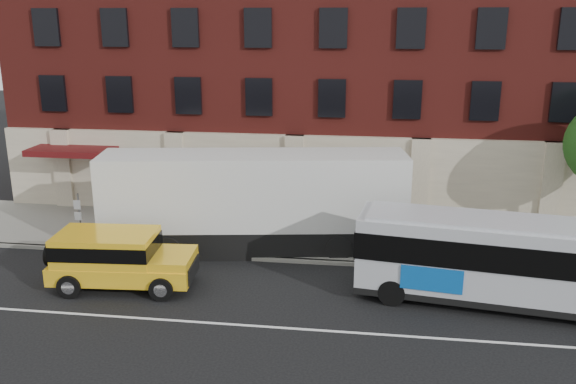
# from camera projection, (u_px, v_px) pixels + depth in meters

# --- Properties ---
(ground) EXTENTS (120.00, 120.00, 0.00)m
(ground) POSITION_uv_depth(u_px,v_px,m) (247.00, 333.00, 19.45)
(ground) COLOR black
(ground) RESTS_ON ground
(sidewalk) EXTENTS (60.00, 6.00, 0.15)m
(sidewalk) POSITION_uv_depth(u_px,v_px,m) (287.00, 235.00, 27.99)
(sidewalk) COLOR gray
(sidewalk) RESTS_ON ground
(kerb) EXTENTS (60.00, 0.25, 0.15)m
(kerb) POSITION_uv_depth(u_px,v_px,m) (277.00, 260.00, 25.14)
(kerb) COLOR gray
(kerb) RESTS_ON ground
(lane_line) EXTENTS (60.00, 0.12, 0.01)m
(lane_line) POSITION_uv_depth(u_px,v_px,m) (250.00, 326.00, 19.92)
(lane_line) COLOR silver
(lane_line) RESTS_ON ground
(building) EXTENTS (30.00, 12.10, 15.00)m
(building) POSITION_uv_depth(u_px,v_px,m) (307.00, 56.00, 33.45)
(building) COLOR maroon
(building) RESTS_ON sidewalk
(sign_pole) EXTENTS (0.30, 0.20, 2.50)m
(sign_pole) POSITION_uv_depth(u_px,v_px,m) (79.00, 218.00, 26.02)
(sign_pole) COLOR slate
(sign_pole) RESTS_ON ground
(city_bus) EXTENTS (11.57, 4.00, 3.11)m
(city_bus) POSITION_uv_depth(u_px,v_px,m) (526.00, 261.00, 20.74)
(city_bus) COLOR #B6B9C0
(city_bus) RESTS_ON ground
(yellow_suv) EXTENTS (5.56, 2.69, 2.09)m
(yellow_suv) POSITION_uv_depth(u_px,v_px,m) (116.00, 256.00, 22.51)
(yellow_suv) COLOR yellow
(yellow_suv) RESTS_ON ground
(shipping_container) EXTENTS (12.92, 4.49, 4.22)m
(shipping_container) POSITION_uv_depth(u_px,v_px,m) (254.00, 203.00, 25.82)
(shipping_container) COLOR black
(shipping_container) RESTS_ON ground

